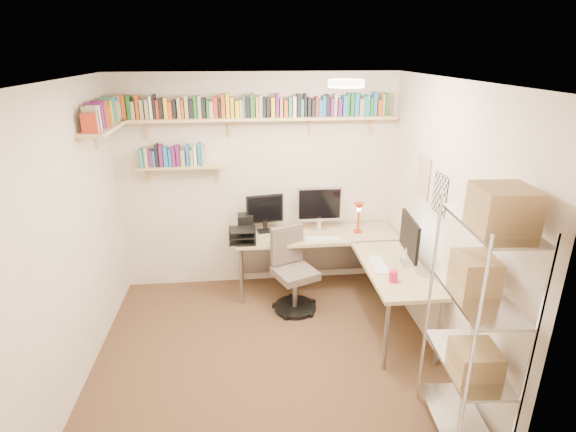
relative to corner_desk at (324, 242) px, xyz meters
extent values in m
plane|color=#4B3620|center=(-0.70, -0.94, -0.71)|extent=(3.20, 3.20, 0.00)
cube|color=beige|center=(-0.70, 0.56, 0.54)|extent=(3.20, 0.04, 2.50)
cube|color=beige|center=(-2.30, -0.94, 0.54)|extent=(0.04, 3.00, 2.50)
cube|color=beige|center=(0.90, -0.94, 0.54)|extent=(0.04, 3.00, 2.50)
cube|color=beige|center=(-0.70, -2.44, 0.54)|extent=(3.20, 0.04, 2.50)
cube|color=silver|center=(-0.70, -0.94, 1.79)|extent=(3.20, 3.00, 0.04)
cube|color=white|center=(0.89, -0.39, 0.84)|extent=(0.01, 0.30, 0.42)
cube|color=silver|center=(0.89, -0.79, 0.79)|extent=(0.01, 0.28, 0.38)
cylinder|color=#FFEAC6|center=(0.00, -0.74, 1.75)|extent=(0.30, 0.30, 0.06)
cube|color=#D4B477|center=(-0.70, 0.43, 1.31)|extent=(3.05, 0.25, 0.03)
cube|color=#D4B477|center=(-2.17, 0.01, 1.31)|extent=(0.25, 1.00, 0.03)
cube|color=#D4B477|center=(-1.55, 0.46, 0.79)|extent=(0.95, 0.20, 0.02)
cube|color=#D4B477|center=(-1.90, 0.50, 1.24)|extent=(0.03, 0.20, 0.20)
cube|color=#D4B477|center=(-1.00, 0.50, 1.24)|extent=(0.03, 0.20, 0.20)
cube|color=#D4B477|center=(-0.10, 0.50, 1.24)|extent=(0.03, 0.20, 0.20)
cube|color=#D4B477|center=(0.60, 0.50, 1.24)|extent=(0.03, 0.20, 0.20)
cube|color=white|center=(-2.16, 0.43, 1.41)|extent=(0.04, 0.12, 0.18)
cube|color=tan|center=(-2.11, 0.43, 1.45)|extent=(0.03, 0.12, 0.25)
cube|color=#C04B16|center=(-2.07, 0.43, 1.45)|extent=(0.04, 0.12, 0.25)
cube|color=#21642A|center=(-2.02, 0.43, 1.44)|extent=(0.04, 0.12, 0.24)
cube|color=tan|center=(-1.98, 0.43, 1.41)|extent=(0.04, 0.13, 0.18)
cube|color=#C04B16|center=(-1.93, 0.43, 1.44)|extent=(0.03, 0.14, 0.24)
cube|color=tan|center=(-1.89, 0.43, 1.42)|extent=(0.04, 0.12, 0.19)
cube|color=tan|center=(-1.84, 0.43, 1.42)|extent=(0.04, 0.13, 0.20)
cube|color=white|center=(-1.79, 0.43, 1.44)|extent=(0.03, 0.14, 0.23)
cube|color=black|center=(-1.76, 0.43, 1.45)|extent=(0.02, 0.14, 0.25)
cube|color=#B62E18|center=(-1.73, 0.43, 1.42)|extent=(0.03, 0.13, 0.19)
cube|color=black|center=(-1.69, 0.43, 1.43)|extent=(0.04, 0.13, 0.21)
cube|color=gold|center=(-1.65, 0.43, 1.43)|extent=(0.04, 0.13, 0.21)
cube|color=#C04B16|center=(-1.60, 0.43, 1.41)|extent=(0.04, 0.11, 0.17)
cube|color=black|center=(-1.56, 0.43, 1.42)|extent=(0.04, 0.12, 0.19)
cube|color=tan|center=(-1.51, 0.43, 1.43)|extent=(0.03, 0.14, 0.21)
cube|color=#C04B16|center=(-1.47, 0.43, 1.42)|extent=(0.03, 0.13, 0.19)
cube|color=tan|center=(-1.43, 0.43, 1.44)|extent=(0.04, 0.11, 0.24)
cube|color=black|center=(-1.38, 0.43, 1.42)|extent=(0.04, 0.12, 0.19)
cube|color=#21642A|center=(-1.34, 0.43, 1.44)|extent=(0.04, 0.11, 0.23)
cube|color=tan|center=(-1.29, 0.43, 1.44)|extent=(0.03, 0.14, 0.23)
cube|color=black|center=(-1.25, 0.43, 1.43)|extent=(0.04, 0.14, 0.21)
cube|color=#21642A|center=(-1.21, 0.43, 1.42)|extent=(0.02, 0.14, 0.18)
cube|color=tan|center=(-1.17, 0.43, 1.41)|extent=(0.04, 0.15, 0.17)
cube|color=#B62E18|center=(-1.13, 0.43, 1.43)|extent=(0.04, 0.11, 0.22)
cube|color=black|center=(-1.09, 0.43, 1.42)|extent=(0.02, 0.13, 0.19)
cube|color=#C04B16|center=(-1.05, 0.43, 1.44)|extent=(0.04, 0.12, 0.24)
cube|color=gold|center=(-1.00, 0.43, 1.45)|extent=(0.04, 0.14, 0.25)
cube|color=gold|center=(-0.95, 0.43, 1.43)|extent=(0.03, 0.15, 0.21)
cube|color=gold|center=(-0.90, 0.43, 1.41)|extent=(0.04, 0.15, 0.18)
cube|color=gold|center=(-0.86, 0.43, 1.41)|extent=(0.03, 0.15, 0.18)
cube|color=#216BAF|center=(-0.83, 0.43, 1.44)|extent=(0.02, 0.13, 0.23)
cube|color=black|center=(-0.79, 0.43, 1.42)|extent=(0.04, 0.13, 0.20)
cube|color=#21642A|center=(-0.74, 0.43, 1.44)|extent=(0.04, 0.13, 0.24)
cube|color=gold|center=(-0.69, 0.43, 1.43)|extent=(0.03, 0.14, 0.21)
cube|color=tan|center=(-0.65, 0.43, 1.44)|extent=(0.04, 0.14, 0.23)
cube|color=black|center=(-0.61, 0.43, 1.43)|extent=(0.03, 0.13, 0.21)
cube|color=black|center=(-0.57, 0.43, 1.43)|extent=(0.03, 0.14, 0.21)
cube|color=gold|center=(-0.52, 0.43, 1.42)|extent=(0.04, 0.12, 0.20)
cube|color=#631A5E|center=(-0.47, 0.43, 1.44)|extent=(0.03, 0.14, 0.24)
cube|color=tan|center=(-0.43, 0.43, 1.42)|extent=(0.03, 0.14, 0.19)
cube|color=#C04B16|center=(-0.38, 0.43, 1.41)|extent=(0.04, 0.15, 0.17)
cube|color=teal|center=(-0.33, 0.43, 1.43)|extent=(0.03, 0.13, 0.20)
cube|color=white|center=(-0.29, 0.43, 1.43)|extent=(0.03, 0.13, 0.22)
cube|color=black|center=(-0.24, 0.43, 1.44)|extent=(0.04, 0.14, 0.24)
cube|color=teal|center=(-0.20, 0.43, 1.42)|extent=(0.03, 0.14, 0.19)
cube|color=black|center=(-0.17, 0.43, 1.44)|extent=(0.03, 0.12, 0.24)
cube|color=black|center=(-0.13, 0.43, 1.42)|extent=(0.04, 0.12, 0.20)
cube|color=black|center=(-0.08, 0.43, 1.41)|extent=(0.04, 0.13, 0.18)
cube|color=#B62E18|center=(-0.04, 0.43, 1.43)|extent=(0.03, 0.12, 0.21)
cube|color=#216BAF|center=(-0.01, 0.43, 1.41)|extent=(0.04, 0.15, 0.18)
cube|color=#216BAF|center=(0.03, 0.43, 1.43)|extent=(0.03, 0.11, 0.22)
cube|color=black|center=(0.07, 0.43, 1.44)|extent=(0.04, 0.12, 0.23)
cube|color=#631A5E|center=(0.12, 0.43, 1.42)|extent=(0.03, 0.14, 0.19)
cube|color=tan|center=(0.16, 0.43, 1.44)|extent=(0.03, 0.15, 0.23)
cube|color=#631A5E|center=(0.21, 0.43, 1.42)|extent=(0.04, 0.13, 0.19)
cube|color=#216BAF|center=(0.26, 0.43, 1.43)|extent=(0.04, 0.15, 0.22)
cube|color=#21642A|center=(0.30, 0.43, 1.44)|extent=(0.03, 0.12, 0.24)
cube|color=#21642A|center=(0.34, 0.43, 1.44)|extent=(0.04, 0.13, 0.24)
cube|color=#216BAF|center=(0.39, 0.43, 1.44)|extent=(0.04, 0.12, 0.24)
cube|color=tan|center=(0.44, 0.43, 1.41)|extent=(0.04, 0.13, 0.18)
cube|color=teal|center=(0.48, 0.43, 1.43)|extent=(0.03, 0.12, 0.21)
cube|color=teal|center=(0.52, 0.43, 1.43)|extent=(0.04, 0.12, 0.22)
cube|color=#21642A|center=(0.56, 0.43, 1.42)|extent=(0.03, 0.13, 0.20)
cube|color=#216BAF|center=(0.60, 0.43, 1.45)|extent=(0.04, 0.13, 0.25)
cube|color=#C04B16|center=(0.65, 0.43, 1.41)|extent=(0.04, 0.14, 0.17)
cube|color=tan|center=(0.69, 0.43, 1.44)|extent=(0.02, 0.12, 0.23)
cube|color=#21642A|center=(0.72, 0.43, 1.44)|extent=(0.03, 0.13, 0.24)
cube|color=#B62E18|center=(-2.17, -0.43, 1.41)|extent=(0.13, 0.03, 0.17)
cube|color=tan|center=(-2.17, -0.38, 1.43)|extent=(0.12, 0.04, 0.22)
cube|color=black|center=(-2.17, -0.33, 1.42)|extent=(0.12, 0.03, 0.19)
cube|color=white|center=(-2.17, -0.29, 1.43)|extent=(0.12, 0.04, 0.22)
cube|color=#631A5E|center=(-2.17, -0.25, 1.44)|extent=(0.14, 0.04, 0.24)
cube|color=black|center=(-2.17, -0.19, 1.43)|extent=(0.13, 0.04, 0.21)
cube|color=#631A5E|center=(-2.17, -0.14, 1.45)|extent=(0.12, 0.03, 0.25)
cube|color=#B62E18|center=(-2.17, -0.10, 1.44)|extent=(0.11, 0.04, 0.24)
cube|color=#C04B16|center=(-2.17, -0.06, 1.44)|extent=(0.13, 0.03, 0.24)
cube|color=#C04B16|center=(-2.17, -0.01, 1.41)|extent=(0.14, 0.03, 0.18)
cube|color=#21642A|center=(-2.17, 0.04, 1.44)|extent=(0.12, 0.04, 0.23)
cube|color=gold|center=(-2.17, 0.09, 1.44)|extent=(0.13, 0.04, 0.23)
cube|color=teal|center=(-2.17, 0.13, 1.43)|extent=(0.14, 0.04, 0.21)
cube|color=teal|center=(-2.17, 0.17, 1.45)|extent=(0.13, 0.03, 0.25)
cube|color=#216BAF|center=(-2.17, 0.22, 1.44)|extent=(0.13, 0.04, 0.24)
cube|color=gold|center=(-2.17, 0.27, 1.42)|extent=(0.14, 0.03, 0.20)
cube|color=#216BAF|center=(-2.17, 0.30, 1.44)|extent=(0.14, 0.03, 0.23)
cube|color=white|center=(-2.17, 0.34, 1.41)|extent=(0.12, 0.04, 0.17)
cube|color=gold|center=(-2.17, 0.39, 1.44)|extent=(0.15, 0.03, 0.23)
cube|color=#631A5E|center=(-2.17, 0.43, 1.42)|extent=(0.13, 0.03, 0.20)
cube|color=teal|center=(-1.96, 0.46, 0.90)|extent=(0.04, 0.15, 0.20)
cube|color=tan|center=(-1.90, 0.46, 0.90)|extent=(0.04, 0.13, 0.21)
cube|color=#631A5E|center=(-1.86, 0.46, 0.89)|extent=(0.04, 0.12, 0.19)
cube|color=#216BAF|center=(-1.82, 0.46, 0.89)|extent=(0.02, 0.12, 0.18)
cube|color=black|center=(-1.79, 0.46, 0.92)|extent=(0.03, 0.13, 0.25)
cube|color=#631A5E|center=(-1.75, 0.46, 0.92)|extent=(0.04, 0.13, 0.24)
cube|color=#216BAF|center=(-1.70, 0.46, 0.91)|extent=(0.04, 0.13, 0.21)
cube|color=#216BAF|center=(-1.65, 0.46, 0.89)|extent=(0.03, 0.13, 0.19)
cube|color=#631A5E|center=(-1.61, 0.46, 0.91)|extent=(0.04, 0.14, 0.22)
cube|color=#631A5E|center=(-1.56, 0.46, 0.91)|extent=(0.04, 0.12, 0.23)
cube|color=tan|center=(-1.51, 0.46, 0.89)|extent=(0.04, 0.14, 0.18)
cube|color=#216BAF|center=(-1.46, 0.46, 0.92)|extent=(0.03, 0.13, 0.23)
cube|color=tan|center=(-1.42, 0.46, 0.89)|extent=(0.03, 0.15, 0.18)
cube|color=white|center=(-1.38, 0.46, 0.91)|extent=(0.03, 0.13, 0.22)
cube|color=#216BAF|center=(-1.33, 0.46, 0.92)|extent=(0.04, 0.11, 0.25)
cube|color=tan|center=(-1.29, 0.46, 0.91)|extent=(0.03, 0.14, 0.22)
cube|color=tan|center=(-0.05, 0.24, -0.01)|extent=(1.85, 0.59, 0.04)
cube|color=tan|center=(0.59, -0.67, -0.01)|extent=(0.59, 1.27, 0.04)
cylinder|color=gray|center=(-0.92, -0.01, -0.37)|extent=(0.04, 0.04, 0.68)
cylinder|color=gray|center=(-0.92, 0.48, -0.37)|extent=(0.04, 0.04, 0.68)
cylinder|color=gray|center=(0.83, 0.48, -0.37)|extent=(0.04, 0.04, 0.68)
cylinder|color=gray|center=(0.34, -1.26, -0.37)|extent=(0.04, 0.04, 0.68)
cylinder|color=gray|center=(0.83, -1.26, -0.37)|extent=(0.04, 0.04, 0.68)
cube|color=gray|center=(-0.05, 0.49, -0.32)|extent=(1.76, 0.02, 0.54)
cube|color=silver|center=(0.00, 0.35, 0.33)|extent=(0.54, 0.03, 0.41)
cube|color=black|center=(0.00, 0.33, 0.33)|extent=(0.48, 0.00, 0.35)
cube|color=black|center=(-0.63, 0.35, 0.29)|extent=(0.43, 0.03, 0.33)
cube|color=black|center=(0.73, -0.62, 0.31)|extent=(0.03, 0.57, 0.37)
cube|color=white|center=(0.71, -0.62, 0.31)|extent=(0.00, 0.51, 0.32)
cube|color=white|center=(0.00, 0.06, 0.02)|extent=(0.41, 0.13, 0.01)
cube|color=white|center=(0.44, -0.62, 0.02)|extent=(0.13, 0.39, 0.01)
cylinder|color=#B1270F|center=(0.44, 0.24, 0.02)|extent=(0.10, 0.10, 0.02)
cylinder|color=#B1270F|center=(0.44, 0.24, 0.17)|extent=(0.02, 0.02, 0.27)
cone|color=#B1270F|center=(0.44, 0.24, 0.32)|extent=(0.12, 0.12, 0.09)
sphere|color=#FFBF72|center=(0.44, 0.24, 0.29)|extent=(0.05, 0.05, 0.05)
cube|color=black|center=(-0.86, 0.31, 0.13)|extent=(0.18, 0.18, 0.23)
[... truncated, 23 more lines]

